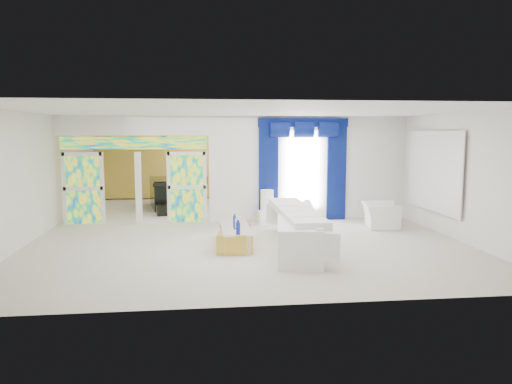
{
  "coord_description": "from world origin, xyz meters",
  "views": [
    {
      "loc": [
        -1.05,
        -12.84,
        2.55
      ],
      "look_at": [
        0.3,
        -1.2,
        1.1
      ],
      "focal_mm": 34.06,
      "sensor_mm": 36.0,
      "label": 1
    }
  ],
  "objects": [
    {
      "name": "armchair",
      "position": [
        3.75,
        -0.49,
        0.33
      ],
      "size": [
        1.05,
        1.15,
        0.66
      ],
      "primitive_type": "imported",
      "rotation": [
        0.0,
        0.0,
        1.4
      ],
      "color": "white",
      "rests_on": "ground"
    },
    {
      "name": "gold_curtains",
      "position": [
        0.0,
        5.9,
        1.5
      ],
      "size": [
        9.7,
        0.12,
        2.9
      ],
      "primitive_type": "cube",
      "color": "gold",
      "rests_on": "ground"
    },
    {
      "name": "window_pane",
      "position": [
        1.9,
        0.9,
        1.45
      ],
      "size": [
        1.0,
        0.02,
        2.3
      ],
      "primitive_type": "cube",
      "color": "white",
      "rests_on": "dividing_wall"
    },
    {
      "name": "floor",
      "position": [
        0.0,
        0.0,
        0.0
      ],
      "size": [
        12.0,
        12.0,
        0.0
      ],
      "primitive_type": "plane",
      "color": "#B7AF9E",
      "rests_on": "ground"
    },
    {
      "name": "stained_transom",
      "position": [
        -2.85,
        1.0,
        2.25
      ],
      "size": [
        4.0,
        0.05,
        0.35
      ],
      "primitive_type": "cube",
      "color": "#994C3F",
      "rests_on": "dividing_header"
    },
    {
      "name": "blue_pelmet",
      "position": [
        1.9,
        0.87,
        2.82
      ],
      "size": [
        2.6,
        0.12,
        0.25
      ],
      "primitive_type": "cube",
      "color": "#080345",
      "rests_on": "dividing_wall"
    },
    {
      "name": "white_sofa",
      "position": [
        1.07,
        -2.4,
        0.37
      ],
      "size": [
        1.45,
        4.02,
        0.75
      ],
      "primitive_type": "cube",
      "rotation": [
        0.0,
        0.0,
        -0.16
      ],
      "color": "white",
      "rests_on": "ground"
    },
    {
      "name": "chandelier",
      "position": [
        -2.3,
        3.4,
        2.65
      ],
      "size": [
        0.6,
        0.6,
        0.6
      ],
      "primitive_type": "sphere",
      "color": "gold",
      "rests_on": "ceiling"
    },
    {
      "name": "dividing_wall",
      "position": [
        2.15,
        1.0,
        1.5
      ],
      "size": [
        5.7,
        0.18,
        3.0
      ],
      "primitive_type": "cube",
      "color": "white",
      "rests_on": "ground"
    },
    {
      "name": "decanters",
      "position": [
        -0.24,
        -2.09,
        0.51
      ],
      "size": [
        0.16,
        1.26,
        0.22
      ],
      "color": "navy",
      "rests_on": "coffee_table"
    },
    {
      "name": "coffee_table",
      "position": [
        -0.28,
        -2.1,
        0.21
      ],
      "size": [
        0.92,
        1.97,
        0.42
      ],
      "primitive_type": "cube",
      "rotation": [
        0.0,
        0.0,
        -0.16
      ],
      "color": "gold",
      "rests_on": "ground"
    },
    {
      "name": "stained_panel_left",
      "position": [
        -4.28,
        1.0,
        1.0
      ],
      "size": [
        0.95,
        0.04,
        2.0
      ],
      "primitive_type": "cube",
      "color": "#994C3F",
      "rests_on": "ground"
    },
    {
      "name": "wall_mirror",
      "position": [
        4.94,
        -1.0,
        1.55
      ],
      "size": [
        0.04,
        2.7,
        1.9
      ],
      "primitive_type": "cube",
      "color": "white",
      "rests_on": "ground"
    },
    {
      "name": "blue_drape_left",
      "position": [
        0.9,
        0.87,
        1.4
      ],
      "size": [
        0.55,
        0.1,
        2.8
      ],
      "primitive_type": "cube",
      "color": "#080345",
      "rests_on": "ground"
    },
    {
      "name": "blue_drape_right",
      "position": [
        2.9,
        0.87,
        1.4
      ],
      "size": [
        0.55,
        0.1,
        2.8
      ],
      "primitive_type": "cube",
      "color": "#080345",
      "rests_on": "ground"
    },
    {
      "name": "table_lamp",
      "position": [
        0.8,
        0.46,
        0.66
      ],
      "size": [
        0.36,
        0.36,
        0.58
      ],
      "primitive_type": "cylinder",
      "color": "white",
      "rests_on": "console_table"
    },
    {
      "name": "tv_console",
      "position": [
        -4.51,
        3.13,
        0.37
      ],
      "size": [
        0.55,
        0.51,
        0.74
      ],
      "primitive_type": "cube",
      "rotation": [
        0.0,
        0.0,
        0.09
      ],
      "color": "#A17F50",
      "rests_on": "ground"
    },
    {
      "name": "piano_bench",
      "position": [
        -1.93,
        2.18,
        0.16
      ],
      "size": [
        0.98,
        0.52,
        0.31
      ],
      "primitive_type": "cube",
      "rotation": [
        0.0,
        0.0,
        0.17
      ],
      "color": "black",
      "rests_on": "ground"
    },
    {
      "name": "dividing_header",
      "position": [
        -2.85,
        1.0,
        2.73
      ],
      "size": [
        4.3,
        0.18,
        0.55
      ],
      "primitive_type": "cube",
      "color": "white",
      "rests_on": "dividing_wall"
    },
    {
      "name": "stained_panel_right",
      "position": [
        -1.42,
        1.0,
        1.0
      ],
      "size": [
        0.95,
        0.04,
        2.0
      ],
      "primitive_type": "cube",
      "color": "#994C3F",
      "rests_on": "ground"
    },
    {
      "name": "grand_piano",
      "position": [
        -1.93,
        3.78,
        0.5
      ],
      "size": [
        1.81,
        2.19,
        0.99
      ],
      "primitive_type": "cube",
      "rotation": [
        0.0,
        0.0,
        0.17
      ],
      "color": "black",
      "rests_on": "ground"
    },
    {
      "name": "console_table",
      "position": [
        1.1,
        0.46,
        0.18
      ],
      "size": [
        1.13,
        0.48,
        0.37
      ],
      "primitive_type": "cube",
      "rotation": [
        0.0,
        0.0,
        0.12
      ],
      "color": "white",
      "rests_on": "ground"
    }
  ]
}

